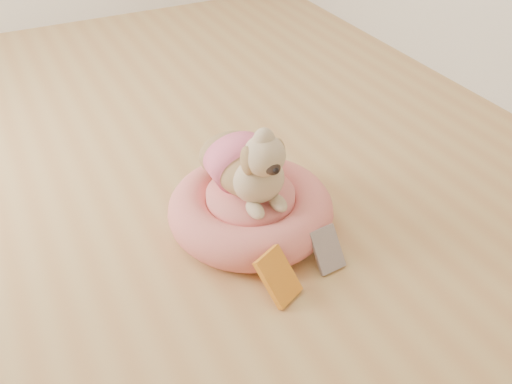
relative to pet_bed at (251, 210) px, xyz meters
name	(u,v)px	position (x,y,z in m)	size (l,w,h in m)	color
floor	(152,171)	(-0.24, 0.58, -0.08)	(4.50, 4.50, 0.00)	tan
pet_bed	(251,210)	(0.00, 0.00, 0.00)	(0.69, 0.69, 0.18)	#EB5C6E
dog	(247,152)	(0.00, 0.02, 0.27)	(0.34, 0.49, 0.36)	brown
book_yellow	(278,277)	(-0.08, -0.40, 0.00)	(0.13, 0.02, 0.20)	gold
book_white	(327,249)	(0.16, -0.34, -0.01)	(0.11, 0.02, 0.17)	white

